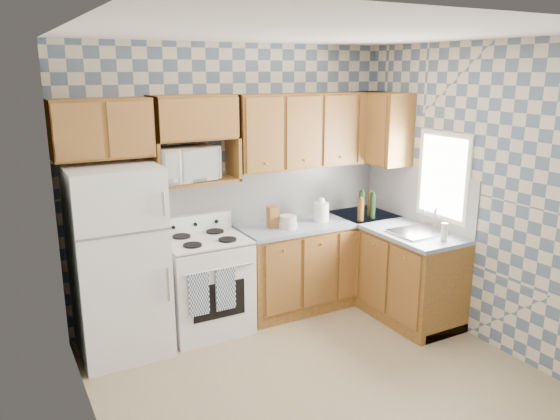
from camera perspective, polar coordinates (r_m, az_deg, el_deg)
The scene contains 30 objects.
floor at distance 4.68m, azimuth 4.06°, elevation -17.17°, with size 3.40×3.40×0.00m, color #8F785A.
back_wall at distance 5.50m, azimuth -4.72°, elevation 2.89°, with size 3.40×0.02×2.70m, color slate.
right_wall at distance 5.23m, azimuth 20.20°, elevation 1.43°, with size 0.02×3.20×2.70m, color slate.
backsplash_back at distance 5.70m, azimuth -0.97°, elevation 1.79°, with size 2.60×0.01×0.56m, color white.
backsplash_right at distance 5.80m, azimuth 14.12°, elevation 1.58°, with size 0.01×1.60×0.56m, color white.
refrigerator at distance 4.94m, azimuth -16.56°, elevation -5.19°, with size 0.75×0.70×1.68m, color white.
stove_body at distance 5.31m, azimuth -7.74°, elevation -7.82°, with size 0.76×0.65×0.90m, color white.
cooktop at distance 5.15m, azimuth -7.91°, elevation -3.13°, with size 0.76×0.65×0.03m, color silver.
backguard at distance 5.37m, azimuth -9.00°, elevation -1.38°, with size 0.76×0.08×0.17m, color white.
dish_towel_left at distance 4.91m, azimuth -8.48°, elevation -8.70°, with size 0.19×0.03×0.40m, color navy.
dish_towel_right at distance 5.00m, azimuth -5.72°, elevation -8.20°, with size 0.19×0.03×0.40m, color navy.
base_cabinets_back at distance 5.88m, azimuth 4.07°, elevation -5.57°, with size 1.75×0.60×0.88m, color brown.
base_cabinets_right at distance 5.83m, azimuth 11.54°, elevation -6.02°, with size 0.60×1.60×0.88m, color brown.
countertop_back at distance 5.73m, azimuth 4.18°, elevation -1.26°, with size 1.77×0.63×0.04m, color gray.
countertop_right at distance 5.68m, azimuth 11.74°, elevation -1.67°, with size 0.63×1.60×0.04m, color gray.
upper_cabinets_back at distance 5.67m, azimuth 3.58°, elevation 8.36°, with size 1.75×0.33×0.74m, color brown.
upper_cabinets_fridge at distance 4.87m, azimuth -18.17°, elevation 8.10°, with size 0.82×0.33×0.50m, color brown.
upper_cabinets_right at distance 5.93m, azimuth 10.43°, elevation 8.43°, with size 0.33×0.70×0.74m, color brown.
microwave_shelf at distance 5.17m, azimuth -8.76°, elevation 2.96°, with size 0.80×0.33×0.03m, color brown.
microwave at distance 5.12m, azimuth -10.02°, elevation 4.78°, with size 0.57×0.39×0.32m, color white.
sink at distance 5.43m, azimuth 14.17°, elevation -2.30°, with size 0.48×0.40×0.03m, color #B7B7BC.
window at distance 5.50m, azimuth 16.70°, elevation 3.38°, with size 0.02×0.66×0.86m, color white.
bottle_0 at distance 5.81m, azimuth 8.51°, elevation 0.52°, with size 0.06×0.06×0.29m, color black.
bottle_1 at distance 5.83m, azimuth 9.65°, elevation 0.42°, with size 0.06×0.06×0.27m, color black.
bottle_2 at distance 5.94m, azimuth 9.43°, elevation 0.59°, with size 0.06×0.06×0.25m, color #58320F.
bottle_3 at distance 5.72m, azimuth 8.42°, elevation -0.01°, with size 0.06×0.06×0.23m, color #58320F.
knife_block at distance 5.42m, azimuth -0.76°, elevation -0.74°, with size 0.10×0.10×0.22m, color brown.
electric_kettle at distance 5.66m, azimuth 4.32°, elevation -0.22°, with size 0.16×0.16×0.20m, color white.
food_containers at distance 5.42m, azimuth 0.85°, elevation -1.24°, with size 0.19×0.19×0.12m, color beige, non-canonical shape.
soap_bottle at distance 5.23m, azimuth 16.79°, elevation -2.21°, with size 0.06×0.06×0.17m, color beige.
Camera 1 is at (-2.19, -3.33, 2.45)m, focal length 35.00 mm.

